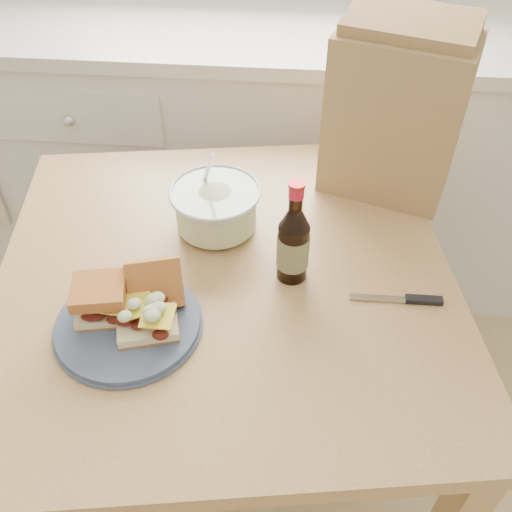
# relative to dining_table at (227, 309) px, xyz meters

# --- Properties ---
(cabinet_run) EXTENTS (2.50, 0.64, 0.94)m
(cabinet_run) POSITION_rel_dining_table_xyz_m (-0.05, 0.93, -0.19)
(cabinet_run) COLOR silver
(cabinet_run) RESTS_ON ground
(dining_table) EXTENTS (1.08, 1.08, 0.78)m
(dining_table) POSITION_rel_dining_table_xyz_m (0.00, 0.00, 0.00)
(dining_table) COLOR tan
(dining_table) RESTS_ON ground
(plate) EXTENTS (0.27, 0.27, 0.02)m
(plate) POSITION_rel_dining_table_xyz_m (-0.16, -0.16, 0.12)
(plate) COLOR #414F69
(plate) RESTS_ON dining_table
(sandwich_left) EXTENTS (0.11, 0.10, 0.07)m
(sandwich_left) POSITION_rel_dining_table_xyz_m (-0.21, -0.14, 0.17)
(sandwich_left) COLOR beige
(sandwich_left) RESTS_ON plate
(sandwich_right) EXTENTS (0.13, 0.18, 0.09)m
(sandwich_right) POSITION_rel_dining_table_xyz_m (-0.12, -0.14, 0.16)
(sandwich_right) COLOR beige
(sandwich_right) RESTS_ON plate
(coleslaw_bowl) EXTENTS (0.20, 0.20, 0.20)m
(coleslaw_bowl) POSITION_rel_dining_table_xyz_m (-0.04, 0.14, 0.17)
(coleslaw_bowl) COLOR silver
(coleslaw_bowl) RESTS_ON dining_table
(beer_bottle) EXTENTS (0.06, 0.06, 0.23)m
(beer_bottle) POSITION_rel_dining_table_xyz_m (0.14, 0.01, 0.20)
(beer_bottle) COLOR black
(beer_bottle) RESTS_ON dining_table
(knife) EXTENTS (0.18, 0.02, 0.01)m
(knife) POSITION_rel_dining_table_xyz_m (0.37, -0.05, 0.12)
(knife) COLOR silver
(knife) RESTS_ON dining_table
(paper_bag) EXTENTS (0.33, 0.27, 0.37)m
(paper_bag) POSITION_rel_dining_table_xyz_m (0.34, 0.34, 0.30)
(paper_bag) COLOR olive
(paper_bag) RESTS_ON dining_table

